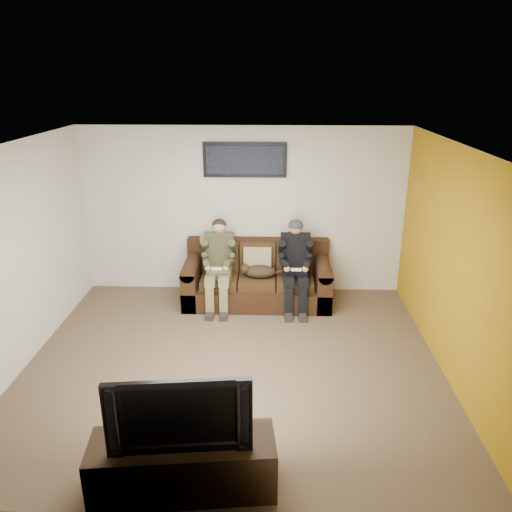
{
  "coord_description": "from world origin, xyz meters",
  "views": [
    {
      "loc": [
        0.45,
        -5.23,
        3.33
      ],
      "look_at": [
        0.24,
        1.2,
        0.95
      ],
      "focal_mm": 35.0,
      "sensor_mm": 36.0,
      "label": 1
    }
  ],
  "objects_px": {
    "person_left": "(219,259)",
    "framed_poster": "(245,160)",
    "person_right": "(295,260)",
    "television": "(180,408)",
    "cat": "(259,271)",
    "sofa": "(257,279)",
    "tv_stand": "(183,465)"
  },
  "relations": [
    {
      "from": "tv_stand",
      "to": "person_right",
      "type": "bearing_deg",
      "value": 67.19
    },
    {
      "from": "sofa",
      "to": "person_left",
      "type": "bearing_deg",
      "value": -161.99
    },
    {
      "from": "cat",
      "to": "person_left",
      "type": "bearing_deg",
      "value": -178.93
    },
    {
      "from": "tv_stand",
      "to": "sofa",
      "type": "bearing_deg",
      "value": 76.17
    },
    {
      "from": "person_left",
      "to": "cat",
      "type": "bearing_deg",
      "value": 1.07
    },
    {
      "from": "person_left",
      "to": "person_right",
      "type": "xyz_separation_m",
      "value": [
        1.13,
        0.0,
        0.0
      ]
    },
    {
      "from": "person_right",
      "to": "framed_poster",
      "type": "distance_m",
      "value": 1.67
    },
    {
      "from": "person_left",
      "to": "tv_stand",
      "type": "distance_m",
      "value": 3.63
    },
    {
      "from": "person_right",
      "to": "tv_stand",
      "type": "xyz_separation_m",
      "value": [
        -1.07,
        -3.59,
        -0.49
      ]
    },
    {
      "from": "cat",
      "to": "television",
      "type": "height_order",
      "value": "television"
    },
    {
      "from": "television",
      "to": "person_right",
      "type": "bearing_deg",
      "value": 67.19
    },
    {
      "from": "sofa",
      "to": "television",
      "type": "relative_size",
      "value": 1.91
    },
    {
      "from": "framed_poster",
      "to": "person_left",
      "type": "bearing_deg",
      "value": -122.64
    },
    {
      "from": "sofa",
      "to": "tv_stand",
      "type": "xyz_separation_m",
      "value": [
        -0.5,
        -3.78,
        -0.1
      ]
    },
    {
      "from": "person_right",
      "to": "television",
      "type": "height_order",
      "value": "person_right"
    },
    {
      "from": "person_right",
      "to": "tv_stand",
      "type": "relative_size",
      "value": 0.85
    },
    {
      "from": "sofa",
      "to": "person_right",
      "type": "relative_size",
      "value": 1.69
    },
    {
      "from": "cat",
      "to": "television",
      "type": "xyz_separation_m",
      "value": [
        -0.53,
        -3.61,
        0.27
      ]
    },
    {
      "from": "person_left",
      "to": "framed_poster",
      "type": "height_order",
      "value": "framed_poster"
    },
    {
      "from": "framed_poster",
      "to": "tv_stand",
      "type": "distance_m",
      "value": 4.57
    },
    {
      "from": "person_right",
      "to": "sofa",
      "type": "bearing_deg",
      "value": 162.03
    },
    {
      "from": "sofa",
      "to": "person_left",
      "type": "distance_m",
      "value": 0.71
    },
    {
      "from": "person_left",
      "to": "television",
      "type": "relative_size",
      "value": 1.13
    },
    {
      "from": "tv_stand",
      "to": "television",
      "type": "bearing_deg",
      "value": -6.23
    },
    {
      "from": "person_left",
      "to": "framed_poster",
      "type": "xyz_separation_m",
      "value": [
        0.37,
        0.57,
        1.37
      ]
    },
    {
      "from": "person_left",
      "to": "tv_stand",
      "type": "relative_size",
      "value": 0.84
    },
    {
      "from": "framed_poster",
      "to": "tv_stand",
      "type": "bearing_deg",
      "value": -94.18
    },
    {
      "from": "tv_stand",
      "to": "television",
      "type": "xyz_separation_m",
      "value": [
        0.0,
        0.0,
        0.57
      ]
    },
    {
      "from": "sofa",
      "to": "framed_poster",
      "type": "height_order",
      "value": "framed_poster"
    },
    {
      "from": "sofa",
      "to": "tv_stand",
      "type": "relative_size",
      "value": 1.43
    },
    {
      "from": "sofa",
      "to": "framed_poster",
      "type": "bearing_deg",
      "value": 117.3
    },
    {
      "from": "person_right",
      "to": "framed_poster",
      "type": "bearing_deg",
      "value": 143.3
    }
  ]
}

